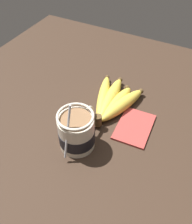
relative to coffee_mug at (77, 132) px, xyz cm
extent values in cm
cube|color=#332319|center=(5.70, -3.08, -6.04)|extent=(102.35, 102.35, 3.11)
cylinder|color=beige|center=(-0.13, 0.00, -0.10)|extent=(8.36, 8.36, 8.75)
cylinder|color=black|center=(-0.13, 0.00, -1.03)|extent=(8.56, 8.56, 3.45)
torus|color=beige|center=(5.00, 0.00, 0.44)|extent=(5.63, 0.90, 5.63)
cylinder|color=#846042|center=(-0.13, 0.00, 4.37)|extent=(7.16, 7.16, 0.40)
torus|color=beige|center=(-0.13, 0.00, 5.37)|extent=(8.36, 8.36, 0.60)
cylinder|color=#B2B2B7|center=(-3.58, 0.00, 3.43)|extent=(4.46, 0.50, 12.97)
ellipsoid|color=#B2B2B7|center=(-1.60, 0.00, -2.98)|extent=(3.00, 2.00, 0.80)
cylinder|color=#4C381E|center=(7.07, -1.84, -1.94)|extent=(2.00, 2.00, 3.00)
ellipsoid|color=gold|center=(15.87, -4.72, -2.75)|extent=(16.78, 8.42, 3.47)
sphere|color=#4C381E|center=(23.72, -7.28, -2.75)|extent=(1.56, 1.56, 1.56)
ellipsoid|color=gold|center=(15.79, -2.74, -2.87)|extent=(15.79, 4.80, 3.23)
sphere|color=#4C381E|center=(23.52, -3.54, -2.87)|extent=(1.45, 1.45, 1.45)
ellipsoid|color=gold|center=(16.95, -0.75, -2.79)|extent=(18.13, 5.33, 3.39)
sphere|color=#4C381E|center=(25.83, 0.23, -2.79)|extent=(1.53, 1.53, 1.53)
ellipsoid|color=gold|center=(16.74, 1.39, -2.99)|extent=(18.38, 8.66, 2.98)
sphere|color=#4C381E|center=(25.46, 4.31, -2.99)|extent=(1.34, 1.34, 1.34)
cube|color=#A33833|center=(11.21, -10.28, -4.18)|extent=(12.51, 9.13, 0.60)
camera|label=1|loc=(-31.11, -21.11, 44.02)|focal=40.00mm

